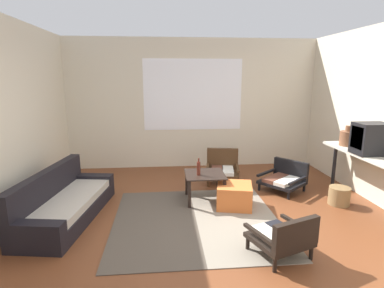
% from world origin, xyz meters
% --- Properties ---
extents(ground_plane, '(7.80, 7.80, 0.00)m').
position_xyz_m(ground_plane, '(0.00, 0.00, 0.00)').
color(ground_plane, brown).
extents(far_wall_with_window, '(5.60, 0.13, 2.70)m').
position_xyz_m(far_wall_with_window, '(0.00, 3.06, 1.35)').
color(far_wall_with_window, beige).
rests_on(far_wall_with_window, ground).
extents(area_rug, '(2.23, 2.20, 0.01)m').
position_xyz_m(area_rug, '(-0.21, 0.36, 0.01)').
color(area_rug, '#4C4238').
rests_on(area_rug, ground).
extents(couch, '(0.97, 1.95, 0.68)m').
position_xyz_m(couch, '(-2.01, 0.61, 0.21)').
color(couch, black).
rests_on(couch, ground).
extents(coffee_table, '(0.61, 0.60, 0.45)m').
position_xyz_m(coffee_table, '(-0.00, 1.05, 0.36)').
color(coffee_table, black).
rests_on(coffee_table, ground).
extents(armchair_by_window, '(0.68, 0.67, 0.59)m').
position_xyz_m(armchair_by_window, '(0.45, 1.94, 0.27)').
color(armchair_by_window, '#472D19').
rests_on(armchair_by_window, ground).
extents(armchair_striped_foreground, '(0.73, 0.71, 0.51)m').
position_xyz_m(armchair_striped_foreground, '(0.63, -0.59, 0.25)').
color(armchair_striped_foreground, black).
rests_on(armchair_striped_foreground, ground).
extents(armchair_corner, '(0.87, 0.88, 0.49)m').
position_xyz_m(armchair_corner, '(1.43, 1.40, 0.22)').
color(armchair_corner, black).
rests_on(armchair_corner, ground).
extents(ottoman_orange, '(0.61, 0.61, 0.35)m').
position_xyz_m(ottoman_orange, '(0.41, 0.78, 0.18)').
color(ottoman_orange, '#D1662D').
rests_on(ottoman_orange, ground).
extents(console_shelf, '(0.44, 1.54, 0.81)m').
position_xyz_m(console_shelf, '(2.37, 0.78, 0.72)').
color(console_shelf, beige).
rests_on(console_shelf, ground).
extents(crt_television, '(0.46, 0.36, 0.46)m').
position_xyz_m(crt_television, '(2.37, 0.62, 1.04)').
color(crt_television, black).
rests_on(crt_television, console_shelf).
extents(clay_vase, '(0.25, 0.25, 0.33)m').
position_xyz_m(clay_vase, '(2.37, 1.19, 0.94)').
color(clay_vase, brown).
rests_on(clay_vase, console_shelf).
extents(glass_bottle, '(0.06, 0.06, 0.26)m').
position_xyz_m(glass_bottle, '(-0.10, 0.99, 0.56)').
color(glass_bottle, '#5B2319').
rests_on(glass_bottle, coffee_table).
extents(wicker_basket, '(0.31, 0.31, 0.28)m').
position_xyz_m(wicker_basket, '(2.03, 0.71, 0.14)').
color(wicker_basket, olive).
rests_on(wicker_basket, ground).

